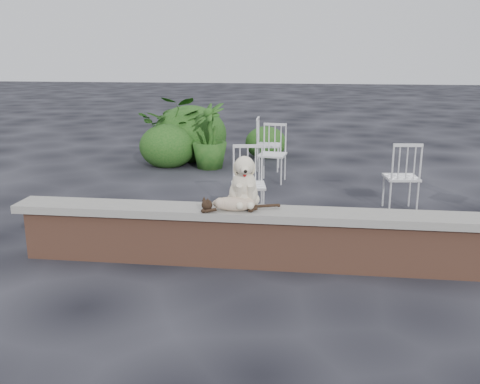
# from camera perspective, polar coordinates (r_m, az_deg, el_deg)

# --- Properties ---
(ground) EXTENTS (60.00, 60.00, 0.00)m
(ground) POSITION_cam_1_polar(r_m,az_deg,el_deg) (5.47, 8.31, -7.93)
(ground) COLOR black
(ground) RESTS_ON ground
(brick_wall) EXTENTS (6.00, 0.30, 0.50)m
(brick_wall) POSITION_cam_1_polar(r_m,az_deg,el_deg) (5.38, 8.41, -5.47)
(brick_wall) COLOR brown
(brick_wall) RESTS_ON ground
(capstone) EXTENTS (6.20, 0.40, 0.08)m
(capstone) POSITION_cam_1_polar(r_m,az_deg,el_deg) (5.28, 8.53, -2.52)
(capstone) COLOR slate
(capstone) RESTS_ON brick_wall
(dog) EXTENTS (0.44, 0.53, 0.55)m
(dog) POSITION_cam_1_polar(r_m,az_deg,el_deg) (5.32, 0.37, 1.27)
(dog) COLOR beige
(dog) RESTS_ON capstone
(cat) EXTENTS (0.95, 0.40, 0.16)m
(cat) POSITION_cam_1_polar(r_m,az_deg,el_deg) (5.23, -0.70, -1.18)
(cat) COLOR tan
(cat) RESTS_ON capstone
(chair_b) EXTENTS (0.62, 0.62, 0.94)m
(chair_b) POSITION_cam_1_polar(r_m,az_deg,el_deg) (8.75, 3.47, 4.09)
(chair_b) COLOR white
(chair_b) RESTS_ON ground
(chair_a) EXTENTS (0.64, 0.64, 0.94)m
(chair_a) POSITION_cam_1_polar(r_m,az_deg,el_deg) (6.74, 0.89, 0.85)
(chair_a) COLOR white
(chair_a) RESTS_ON ground
(chair_c) EXTENTS (0.62, 0.62, 0.94)m
(chair_c) POSITION_cam_1_polar(r_m,az_deg,el_deg) (7.49, 16.77, 1.63)
(chair_c) COLOR white
(chair_c) RESTS_ON ground
(chair_e) EXTENTS (0.57, 0.57, 0.94)m
(chair_e) POSITION_cam_1_polar(r_m,az_deg,el_deg) (9.64, 3.03, 5.11)
(chair_e) COLOR white
(chair_e) RESTS_ON ground
(potted_plant_a) EXTENTS (1.28, 1.15, 1.28)m
(potted_plant_a) POSITION_cam_1_polar(r_m,az_deg,el_deg) (10.35, -7.32, 6.62)
(potted_plant_a) COLOR #164313
(potted_plant_a) RESTS_ON ground
(potted_plant_b) EXTENTS (0.94, 0.94, 1.18)m
(potted_plant_b) POSITION_cam_1_polar(r_m,az_deg,el_deg) (9.78, -3.27, 5.96)
(potted_plant_b) COLOR #164313
(potted_plant_b) RESTS_ON ground
(shrubbery) EXTENTS (2.68, 1.94, 1.13)m
(shrubbery) POSITION_cam_1_polar(r_m,az_deg,el_deg) (10.47, -4.84, 5.71)
(shrubbery) COLOR #164313
(shrubbery) RESTS_ON ground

